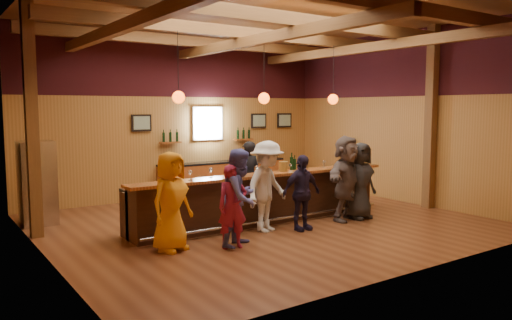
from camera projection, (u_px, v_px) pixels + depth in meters
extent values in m
plane|color=brown|center=(264.00, 222.00, 10.92)|extent=(9.00, 9.00, 0.00)
cube|color=#9B662A|center=(181.00, 117.00, 13.96)|extent=(9.00, 0.04, 4.50)
cube|color=#9B662A|center=(420.00, 125.00, 7.40)|extent=(9.00, 0.04, 4.50)
cube|color=#9B662A|center=(40.00, 123.00, 8.15)|extent=(0.04, 8.00, 4.50)
cube|color=#9B662A|center=(402.00, 117.00, 13.21)|extent=(0.04, 8.00, 4.50)
cube|color=brown|center=(264.00, 12.00, 10.44)|extent=(9.00, 8.00, 0.04)
cube|color=black|center=(181.00, 66.00, 13.80)|extent=(9.00, 0.01, 1.70)
cube|color=black|center=(37.00, 36.00, 8.01)|extent=(0.01, 8.00, 1.70)
cube|color=black|center=(403.00, 64.00, 13.05)|extent=(0.01, 8.00, 1.70)
cube|color=brown|center=(32.00, 121.00, 9.46)|extent=(0.22, 0.22, 4.50)
cube|color=brown|center=(431.00, 118.00, 12.31)|extent=(0.22, 0.22, 4.50)
cube|color=brown|center=(372.00, 2.00, 8.02)|extent=(8.80, 0.20, 0.25)
cube|color=brown|center=(294.00, 20.00, 9.66)|extent=(8.80, 0.20, 0.25)
cube|color=brown|center=(239.00, 32.00, 11.30)|extent=(8.80, 0.20, 0.25)
cube|color=brown|center=(197.00, 42.00, 12.94)|extent=(8.80, 0.20, 0.25)
cube|color=brown|center=(126.00, 25.00, 8.81)|extent=(0.18, 7.80, 0.22)
cube|color=brown|center=(264.00, 39.00, 10.50)|extent=(0.18, 7.80, 0.22)
cube|color=brown|center=(364.00, 48.00, 12.19)|extent=(0.18, 7.80, 0.22)
cube|color=black|center=(264.00, 199.00, 10.86)|extent=(6.00, 0.60, 1.05)
cube|color=brown|center=(269.00, 174.00, 10.65)|extent=(6.30, 0.50, 0.06)
cube|color=black|center=(254.00, 179.00, 11.13)|extent=(6.00, 0.48, 0.05)
cube|color=black|center=(254.00, 200.00, 11.18)|extent=(6.00, 0.48, 0.90)
cube|color=silver|center=(321.00, 174.00, 12.26)|extent=(0.45, 0.40, 0.14)
cube|color=silver|center=(336.00, 172.00, 12.54)|extent=(0.45, 0.40, 0.14)
cylinder|color=silver|center=(275.00, 219.00, 10.56)|extent=(6.00, 0.06, 0.06)
cube|color=brown|center=(224.00, 178.00, 14.59)|extent=(4.00, 0.50, 0.90)
cube|color=black|center=(224.00, 162.00, 14.54)|extent=(4.00, 0.52, 0.05)
cube|color=silver|center=(207.00, 123.00, 14.39)|extent=(0.95, 0.08, 0.95)
cube|color=white|center=(208.00, 123.00, 14.35)|extent=(0.78, 0.01, 0.78)
cube|color=black|center=(141.00, 123.00, 13.25)|extent=(0.55, 0.04, 0.45)
cube|color=silver|center=(142.00, 123.00, 13.23)|extent=(0.45, 0.01, 0.35)
cube|color=black|center=(259.00, 121.00, 15.39)|extent=(0.55, 0.04, 0.45)
cube|color=silver|center=(259.00, 121.00, 15.37)|extent=(0.45, 0.01, 0.35)
cube|color=black|center=(284.00, 120.00, 15.95)|extent=(0.55, 0.04, 0.45)
cube|color=silver|center=(285.00, 120.00, 15.93)|extent=(0.45, 0.01, 0.35)
cube|color=brown|center=(170.00, 142.00, 13.71)|extent=(0.60, 0.18, 0.04)
cylinder|color=black|center=(164.00, 137.00, 13.58)|extent=(0.07, 0.07, 0.26)
cylinder|color=black|center=(170.00, 137.00, 13.69)|extent=(0.07, 0.07, 0.26)
cylinder|color=black|center=(177.00, 137.00, 13.81)|extent=(0.07, 0.07, 0.26)
cube|color=brown|center=(244.00, 139.00, 15.06)|extent=(0.60, 0.18, 0.04)
cylinder|color=black|center=(238.00, 135.00, 14.93)|extent=(0.07, 0.07, 0.26)
cylinder|color=black|center=(244.00, 134.00, 15.04)|extent=(0.07, 0.07, 0.26)
cylinder|color=black|center=(249.00, 134.00, 15.16)|extent=(0.07, 0.07, 0.26)
cylinder|color=black|center=(178.00, 64.00, 9.44)|extent=(0.01, 0.01, 1.25)
sphere|color=#EB490B|center=(179.00, 97.00, 9.51)|extent=(0.24, 0.24, 0.24)
cylinder|color=black|center=(264.00, 69.00, 10.57)|extent=(0.01, 0.01, 1.25)
sphere|color=#EB490B|center=(264.00, 98.00, 10.63)|extent=(0.24, 0.24, 0.24)
cylinder|color=black|center=(333.00, 72.00, 11.69)|extent=(0.01, 0.01, 1.25)
sphere|color=#EB490B|center=(333.00, 99.00, 11.76)|extent=(0.24, 0.24, 0.24)
cube|color=silver|center=(37.00, 183.00, 10.65)|extent=(0.70, 0.70, 1.80)
imported|color=orange|center=(171.00, 201.00, 8.69)|extent=(1.00, 0.82, 1.75)
imported|color=maroon|center=(233.00, 207.00, 8.88)|extent=(0.61, 0.46, 1.50)
imported|color=#5356A6|center=(241.00, 197.00, 9.02)|extent=(1.08, 1.01, 1.77)
imported|color=silver|center=(267.00, 187.00, 10.02)|extent=(1.35, 1.06, 1.84)
imported|color=#211B36|center=(301.00, 193.00, 10.16)|extent=(0.92, 0.40, 1.55)
imported|color=#5B4E49|center=(346.00, 178.00, 11.03)|extent=(1.84, 1.02, 1.89)
imported|color=#262628|center=(360.00, 181.00, 11.22)|extent=(0.89, 0.62, 1.73)
imported|color=black|center=(248.00, 177.00, 11.82)|extent=(0.74, 0.62, 1.72)
cylinder|color=brown|center=(283.00, 166.00, 10.93)|extent=(0.20, 0.20, 0.22)
cylinder|color=black|center=(292.00, 163.00, 11.19)|extent=(0.08, 0.08, 0.29)
cylinder|color=black|center=(292.00, 155.00, 11.17)|extent=(0.03, 0.03, 0.10)
cylinder|color=black|center=(295.00, 164.00, 11.23)|extent=(0.07, 0.07, 0.25)
cylinder|color=black|center=(295.00, 157.00, 11.22)|extent=(0.02, 0.02, 0.09)
cylinder|color=silver|center=(163.00, 183.00, 9.20)|extent=(0.07, 0.07, 0.01)
cylinder|color=silver|center=(162.00, 180.00, 9.19)|extent=(0.01, 0.01, 0.10)
sphere|color=silver|center=(162.00, 176.00, 9.19)|extent=(0.08, 0.08, 0.08)
cylinder|color=silver|center=(190.00, 180.00, 9.59)|extent=(0.08, 0.08, 0.01)
cylinder|color=silver|center=(190.00, 177.00, 9.58)|extent=(0.01, 0.01, 0.11)
sphere|color=silver|center=(190.00, 172.00, 9.57)|extent=(0.09, 0.09, 0.09)
cylinder|color=silver|center=(211.00, 177.00, 9.96)|extent=(0.08, 0.08, 0.01)
cylinder|color=silver|center=(211.00, 174.00, 9.96)|extent=(0.01, 0.01, 0.11)
sphere|color=silver|center=(211.00, 170.00, 9.95)|extent=(0.09, 0.09, 0.09)
cylinder|color=silver|center=(234.00, 177.00, 10.06)|extent=(0.07, 0.07, 0.01)
cylinder|color=silver|center=(234.00, 174.00, 10.05)|extent=(0.01, 0.01, 0.10)
sphere|color=silver|center=(234.00, 170.00, 10.04)|extent=(0.08, 0.08, 0.08)
cylinder|color=silver|center=(257.00, 173.00, 10.56)|extent=(0.07, 0.07, 0.01)
cylinder|color=silver|center=(257.00, 171.00, 10.55)|extent=(0.01, 0.01, 0.10)
sphere|color=silver|center=(257.00, 167.00, 10.54)|extent=(0.08, 0.08, 0.08)
cylinder|color=silver|center=(290.00, 171.00, 11.00)|extent=(0.07, 0.07, 0.01)
cylinder|color=silver|center=(290.00, 169.00, 11.00)|extent=(0.01, 0.01, 0.09)
sphere|color=silver|center=(290.00, 165.00, 10.99)|extent=(0.07, 0.07, 0.07)
cylinder|color=silver|center=(324.00, 167.00, 11.64)|extent=(0.07, 0.07, 0.01)
cylinder|color=silver|center=(324.00, 165.00, 11.63)|extent=(0.01, 0.01, 0.10)
sphere|color=silver|center=(324.00, 162.00, 11.62)|extent=(0.08, 0.08, 0.08)
cylinder|color=silver|center=(339.00, 167.00, 11.71)|extent=(0.07, 0.07, 0.01)
cylinder|color=silver|center=(339.00, 165.00, 11.71)|extent=(0.01, 0.01, 0.10)
sphere|color=silver|center=(339.00, 161.00, 11.70)|extent=(0.08, 0.08, 0.08)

